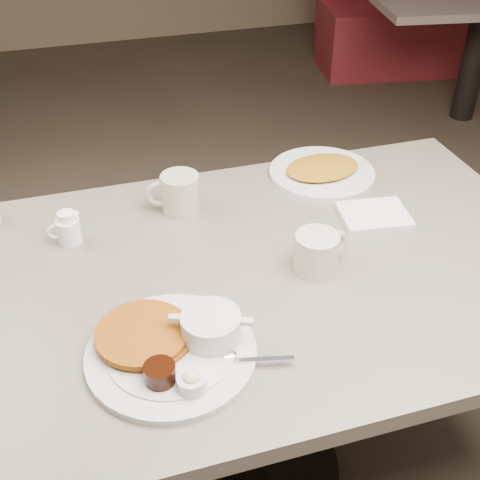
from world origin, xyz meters
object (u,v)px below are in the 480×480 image
object	(u,v)px
coffee_mug_near	(318,252)
coffee_mug_far	(179,193)
main_plate	(175,344)
creamer_left	(68,229)
diner_table	(242,327)
booth_back_right	(424,10)
hash_plate	(322,171)

from	to	relation	value
coffee_mug_near	coffee_mug_far	world-z (taller)	coffee_mug_far
main_plate	creamer_left	distance (m)	0.45
diner_table	booth_back_right	distance (m)	3.49
coffee_mug_far	booth_back_right	distance (m)	3.34
main_plate	coffee_mug_far	size ratio (longest dim) A/B	2.92
main_plate	booth_back_right	world-z (taller)	booth_back_right
coffee_mug_far	hash_plate	distance (m)	0.42
main_plate	diner_table	bearing A→B (deg)	45.79
coffee_mug_far	coffee_mug_near	bearing A→B (deg)	-53.10
diner_table	creamer_left	xyz separation A→B (m)	(-0.36, 0.22, 0.21)
diner_table	main_plate	size ratio (longest dim) A/B	3.57
diner_table	booth_back_right	world-z (taller)	booth_back_right
hash_plate	booth_back_right	world-z (taller)	booth_back_right
diner_table	coffee_mug_far	size ratio (longest dim) A/B	10.42
coffee_mug_far	hash_plate	size ratio (longest dim) A/B	0.44
diner_table	booth_back_right	bearing A→B (deg)	52.17
diner_table	hash_plate	xyz separation A→B (m)	(0.33, 0.34, 0.18)
diner_table	creamer_left	bearing A→B (deg)	147.96
hash_plate	creamer_left	bearing A→B (deg)	-170.48
main_plate	creamer_left	bearing A→B (deg)	111.20
main_plate	coffee_mug_near	world-z (taller)	coffee_mug_near
coffee_mug_near	creamer_left	world-z (taller)	coffee_mug_near
main_plate	coffee_mug_far	distance (m)	0.49
creamer_left	hash_plate	bearing A→B (deg)	9.52
creamer_left	booth_back_right	world-z (taller)	booth_back_right
booth_back_right	diner_table	bearing A→B (deg)	-127.83
creamer_left	coffee_mug_far	bearing A→B (deg)	11.54
diner_table	hash_plate	distance (m)	0.51
diner_table	main_plate	world-z (taller)	main_plate
creamer_left	hash_plate	xyz separation A→B (m)	(0.69, 0.12, -0.02)
main_plate	booth_back_right	bearing A→B (deg)	51.70
diner_table	coffee_mug_near	world-z (taller)	coffee_mug_near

